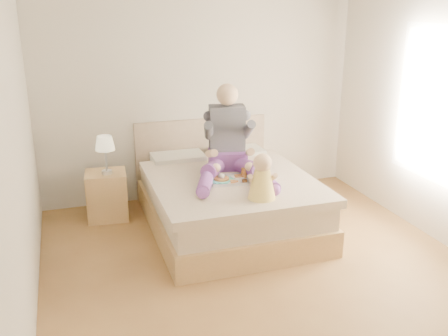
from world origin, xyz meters
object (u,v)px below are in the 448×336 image
object	(u,v)px
baby	(262,180)
nightstand	(107,195)
tray	(229,179)
adult	(229,147)
bed	(226,197)

from	to	relation	value
baby	nightstand	bearing A→B (deg)	146.24
nightstand	baby	world-z (taller)	baby
baby	tray	bearing A→B (deg)	116.71
adult	tray	size ratio (longest dim) A/B	2.77
tray	baby	bearing A→B (deg)	-68.18
tray	baby	xyz separation A→B (m)	(0.14, -0.54, 0.15)
tray	baby	world-z (taller)	baby
bed	adult	world-z (taller)	adult
bed	baby	bearing A→B (deg)	-83.19
adult	tray	distance (m)	0.40
adult	tray	bearing A→B (deg)	-96.37
nightstand	adult	bearing A→B (deg)	-17.96
bed	nightstand	distance (m)	1.38
bed	nightstand	size ratio (longest dim) A/B	3.92
nightstand	tray	bearing A→B (deg)	-30.01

